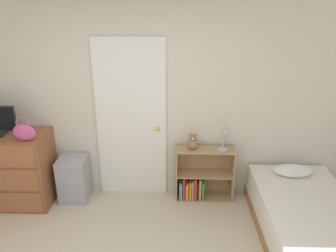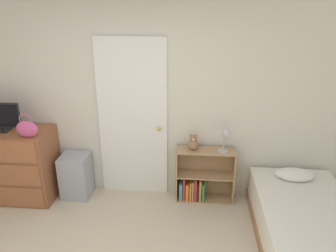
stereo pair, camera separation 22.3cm
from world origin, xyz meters
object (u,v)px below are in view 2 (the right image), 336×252
at_px(handbag, 27,129).
at_px(dresser, 13,164).
at_px(teddy_bear, 193,143).
at_px(storage_bin, 76,176).
at_px(desk_lamp, 226,136).
at_px(tv, 0,116).
at_px(bookshelf, 200,180).
at_px(bed, 308,229).

bearing_deg(handbag, dresser, 153.92).
xyz_separation_m(dresser, teddy_bear, (2.33, 0.15, 0.33)).
bearing_deg(storage_bin, desk_lamp, 0.41).
distance_m(tv, bookshelf, 2.62).
relative_size(handbag, bookshelf, 0.40).
distance_m(desk_lamp, bed, 1.35).
bearing_deg(dresser, handbag, -26.08).
bearing_deg(bookshelf, tv, -175.72).
height_order(handbag, teddy_bear, handbag).
xyz_separation_m(handbag, desk_lamp, (2.34, 0.30, -0.13)).
xyz_separation_m(dresser, desk_lamp, (2.72, 0.11, 0.46)).
bearing_deg(teddy_bear, bed, -33.31).
height_order(dresser, storage_bin, dresser).
relative_size(handbag, desk_lamp, 0.97).
bearing_deg(teddy_bear, tv, -175.69).
relative_size(storage_bin, desk_lamp, 1.91).
bearing_deg(teddy_bear, bookshelf, 3.52).
height_order(tv, bed, tv).
relative_size(tv, teddy_bear, 2.47).
bearing_deg(desk_lamp, handbag, -172.78).
distance_m(dresser, desk_lamp, 2.76).
height_order(tv, desk_lamp, tv).
bearing_deg(storage_bin, teddy_bear, 1.96).
distance_m(handbag, bookshelf, 2.22).
xyz_separation_m(tv, teddy_bear, (2.36, 0.18, -0.34)).
bearing_deg(tv, storage_bin, 8.66).
relative_size(tv, bed, 0.27).
bearing_deg(dresser, storage_bin, 7.10).
relative_size(bookshelf, teddy_bear, 3.57).
xyz_separation_m(teddy_bear, desk_lamp, (0.39, -0.04, 0.13)).
bearing_deg(bed, bookshelf, 144.20).
bearing_deg(bookshelf, bed, -35.80).
bearing_deg(storage_bin, tv, -171.34).
distance_m(dresser, bed, 3.63).
relative_size(storage_bin, bookshelf, 0.78).
bearing_deg(tv, handbag, -20.87).
distance_m(teddy_bear, desk_lamp, 0.41).
distance_m(handbag, teddy_bear, 1.99).
height_order(dresser, bookshelf, dresser).
xyz_separation_m(tv, desk_lamp, (2.75, 0.14, -0.21)).
relative_size(tv, bookshelf, 0.69).
height_order(bookshelf, bed, bookshelf).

